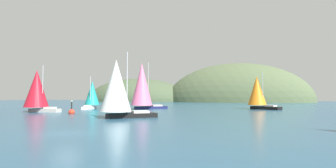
{
  "coord_description": "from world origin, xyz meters",
  "views": [
    {
      "loc": [
        15.38,
        -19.42,
        3.14
      ],
      "look_at": [
        0.0,
        27.82,
        5.42
      ],
      "focal_mm": 28.93,
      "sensor_mm": 36.0,
      "label": 1
    }
  ],
  "objects_px": {
    "sailboat_orange_sail": "(258,92)",
    "sailboat_crimson_sail": "(37,89)",
    "sailboat_pink_spinnaker": "(142,85)",
    "channel_buoy": "(72,112)",
    "sailboat_white_mainsail": "(117,88)",
    "sailboat_teal_sail": "(92,94)"
  },
  "relations": [
    {
      "from": "sailboat_pink_spinnaker",
      "to": "sailboat_crimson_sail",
      "type": "xyz_separation_m",
      "value": [
        -15.05,
        -18.23,
        -1.38
      ]
    },
    {
      "from": "sailboat_white_mainsail",
      "to": "sailboat_crimson_sail",
      "type": "distance_m",
      "value": 24.16
    },
    {
      "from": "sailboat_orange_sail",
      "to": "sailboat_white_mainsail",
      "type": "height_order",
      "value": "sailboat_white_mainsail"
    },
    {
      "from": "sailboat_orange_sail",
      "to": "sailboat_teal_sail",
      "type": "xyz_separation_m",
      "value": [
        -40.16,
        -10.62,
        -0.51
      ]
    },
    {
      "from": "sailboat_pink_spinnaker",
      "to": "sailboat_crimson_sail",
      "type": "height_order",
      "value": "sailboat_pink_spinnaker"
    },
    {
      "from": "sailboat_teal_sail",
      "to": "sailboat_orange_sail",
      "type": "bearing_deg",
      "value": 14.82
    },
    {
      "from": "sailboat_pink_spinnaker",
      "to": "sailboat_orange_sail",
      "type": "distance_m",
      "value": 28.55
    },
    {
      "from": "sailboat_orange_sail",
      "to": "channel_buoy",
      "type": "relative_size",
      "value": 3.46
    },
    {
      "from": "channel_buoy",
      "to": "sailboat_orange_sail",
      "type": "bearing_deg",
      "value": 42.37
    },
    {
      "from": "sailboat_teal_sail",
      "to": "sailboat_white_mainsail",
      "type": "bearing_deg",
      "value": -49.8
    },
    {
      "from": "sailboat_pink_spinnaker",
      "to": "sailboat_teal_sail",
      "type": "distance_m",
      "value": 13.29
    },
    {
      "from": "sailboat_pink_spinnaker",
      "to": "channel_buoy",
      "type": "height_order",
      "value": "sailboat_pink_spinnaker"
    },
    {
      "from": "sailboat_pink_spinnaker",
      "to": "sailboat_white_mainsail",
      "type": "relative_size",
      "value": 1.2
    },
    {
      "from": "sailboat_orange_sail",
      "to": "sailboat_white_mainsail",
      "type": "xyz_separation_m",
      "value": [
        -19.63,
        -34.91,
        0.15
      ]
    },
    {
      "from": "sailboat_pink_spinnaker",
      "to": "channel_buoy",
      "type": "xyz_separation_m",
      "value": [
        -4.7,
        -20.81,
        -5.54
      ]
    },
    {
      "from": "sailboat_orange_sail",
      "to": "sailboat_crimson_sail",
      "type": "height_order",
      "value": "sailboat_crimson_sail"
    },
    {
      "from": "sailboat_orange_sail",
      "to": "sailboat_crimson_sail",
      "type": "bearing_deg",
      "value": -147.87
    },
    {
      "from": "sailboat_orange_sail",
      "to": "channel_buoy",
      "type": "height_order",
      "value": "sailboat_orange_sail"
    },
    {
      "from": "sailboat_white_mainsail",
      "to": "channel_buoy",
      "type": "bearing_deg",
      "value": 154.9
    },
    {
      "from": "sailboat_orange_sail",
      "to": "sailboat_crimson_sail",
      "type": "xyz_separation_m",
      "value": [
        -42.3,
        -26.56,
        0.29
      ]
    },
    {
      "from": "sailboat_crimson_sail",
      "to": "channel_buoy",
      "type": "distance_m",
      "value": 11.45
    },
    {
      "from": "sailboat_teal_sail",
      "to": "channel_buoy",
      "type": "xyz_separation_m",
      "value": [
        8.2,
        -18.52,
        -3.36
      ]
    }
  ]
}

